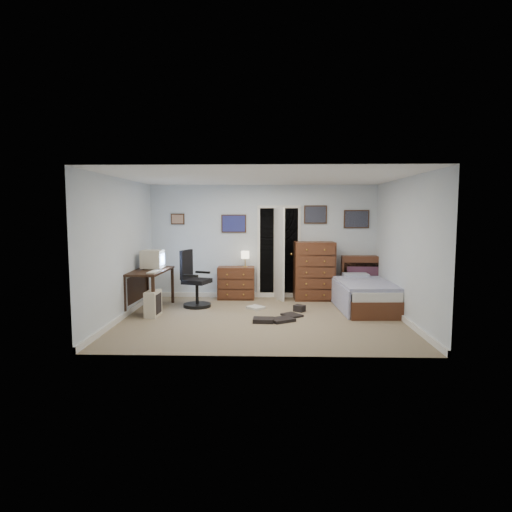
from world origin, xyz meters
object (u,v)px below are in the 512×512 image
(tall_dresser, at_px, (314,271))
(bed, at_px, (363,295))
(low_dresser, at_px, (236,283))
(computer_desk, at_px, (145,279))
(office_chair, at_px, (194,285))

(tall_dresser, distance_m, bed, 1.31)
(bed, bearing_deg, tall_dresser, 131.19)
(low_dresser, bearing_deg, computer_desk, -148.69)
(tall_dresser, bearing_deg, bed, -49.04)
(low_dresser, bearing_deg, office_chair, -134.86)
(office_chair, relative_size, bed, 0.60)
(bed, bearing_deg, office_chair, 175.23)
(computer_desk, bearing_deg, low_dresser, 34.90)
(tall_dresser, bearing_deg, office_chair, -165.37)
(computer_desk, relative_size, low_dresser, 1.73)
(low_dresser, distance_m, bed, 2.74)
(low_dresser, bearing_deg, tall_dresser, -1.36)
(office_chair, bearing_deg, low_dresser, 64.61)
(tall_dresser, relative_size, bed, 0.67)
(computer_desk, relative_size, office_chair, 1.21)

